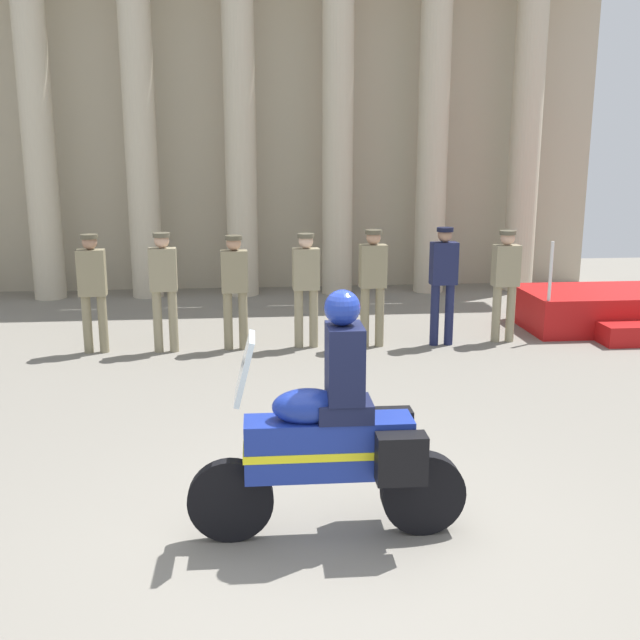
{
  "coord_description": "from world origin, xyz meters",
  "views": [
    {
      "loc": [
        -0.56,
        -4.94,
        2.88
      ],
      "look_at": [
        0.2,
        2.93,
        1.05
      ],
      "focal_mm": 41.96,
      "sensor_mm": 36.0,
      "label": 1
    }
  ],
  "objects_px": {
    "motorcycle_with_rider": "(337,437)",
    "officer_in_row_0": "(92,284)",
    "officer_in_row_3": "(306,281)",
    "reviewing_stand": "(633,310)",
    "officer_in_row_6": "(505,277)",
    "officer_in_row_5": "(443,276)",
    "officer_in_row_4": "(373,278)",
    "officer_in_row_2": "(235,283)",
    "officer_in_row_1": "(164,282)"
  },
  "relations": [
    {
      "from": "officer_in_row_3",
      "to": "motorcycle_with_rider",
      "type": "xyz_separation_m",
      "value": [
        -0.2,
        -5.5,
        -0.2
      ]
    },
    {
      "from": "officer_in_row_3",
      "to": "reviewing_stand",
      "type": "bearing_deg",
      "value": -175.3
    },
    {
      "from": "officer_in_row_6",
      "to": "motorcycle_with_rider",
      "type": "xyz_separation_m",
      "value": [
        -3.18,
        -5.53,
        -0.2
      ]
    },
    {
      "from": "officer_in_row_5",
      "to": "officer_in_row_6",
      "type": "distance_m",
      "value": 0.98
    },
    {
      "from": "motorcycle_with_rider",
      "to": "officer_in_row_2",
      "type": "bearing_deg",
      "value": -80.75
    },
    {
      "from": "officer_in_row_1",
      "to": "motorcycle_with_rider",
      "type": "bearing_deg",
      "value": 106.16
    },
    {
      "from": "reviewing_stand",
      "to": "officer_in_row_1",
      "type": "distance_m",
      "value": 7.49
    },
    {
      "from": "officer_in_row_2",
      "to": "officer_in_row_1",
      "type": "bearing_deg",
      "value": 0.28
    },
    {
      "from": "officer_in_row_2",
      "to": "officer_in_row_3",
      "type": "bearing_deg",
      "value": 178.66
    },
    {
      "from": "officer_in_row_1",
      "to": "officer_in_row_6",
      "type": "bearing_deg",
      "value": 178.69
    },
    {
      "from": "officer_in_row_2",
      "to": "motorcycle_with_rider",
      "type": "relative_size",
      "value": 0.8
    },
    {
      "from": "officer_in_row_1",
      "to": "reviewing_stand",
      "type": "bearing_deg",
      "value": -176.72
    },
    {
      "from": "officer_in_row_5",
      "to": "reviewing_stand",
      "type": "bearing_deg",
      "value": -170.12
    },
    {
      "from": "officer_in_row_0",
      "to": "officer_in_row_5",
      "type": "height_order",
      "value": "officer_in_row_5"
    },
    {
      "from": "officer_in_row_0",
      "to": "officer_in_row_2",
      "type": "distance_m",
      "value": 2.0
    },
    {
      "from": "reviewing_stand",
      "to": "officer_in_row_4",
      "type": "bearing_deg",
      "value": -170.65
    },
    {
      "from": "officer_in_row_2",
      "to": "officer_in_row_6",
      "type": "height_order",
      "value": "officer_in_row_6"
    },
    {
      "from": "officer_in_row_5",
      "to": "officer_in_row_4",
      "type": "bearing_deg",
      "value": -2.95
    },
    {
      "from": "officer_in_row_0",
      "to": "officer_in_row_1",
      "type": "height_order",
      "value": "officer_in_row_1"
    },
    {
      "from": "reviewing_stand",
      "to": "officer_in_row_3",
      "type": "relative_size",
      "value": 2.13
    },
    {
      "from": "officer_in_row_1",
      "to": "officer_in_row_2",
      "type": "bearing_deg",
      "value": -179.72
    },
    {
      "from": "officer_in_row_3",
      "to": "officer_in_row_6",
      "type": "bearing_deg",
      "value": 178.17
    },
    {
      "from": "officer_in_row_0",
      "to": "officer_in_row_4",
      "type": "bearing_deg",
      "value": 176.89
    },
    {
      "from": "motorcycle_with_rider",
      "to": "officer_in_row_3",
      "type": "bearing_deg",
      "value": -91.43
    },
    {
      "from": "reviewing_stand",
      "to": "officer_in_row_1",
      "type": "height_order",
      "value": "officer_in_row_1"
    },
    {
      "from": "officer_in_row_0",
      "to": "officer_in_row_1",
      "type": "relative_size",
      "value": 0.99
    },
    {
      "from": "officer_in_row_5",
      "to": "officer_in_row_6",
      "type": "height_order",
      "value": "officer_in_row_5"
    },
    {
      "from": "officer_in_row_0",
      "to": "motorcycle_with_rider",
      "type": "bearing_deg",
      "value": 114.78
    },
    {
      "from": "officer_in_row_6",
      "to": "motorcycle_with_rider",
      "type": "relative_size",
      "value": 0.81
    },
    {
      "from": "reviewing_stand",
      "to": "officer_in_row_0",
      "type": "bearing_deg",
      "value": -175.37
    },
    {
      "from": "officer_in_row_2",
      "to": "officer_in_row_3",
      "type": "distance_m",
      "value": 1.03
    },
    {
      "from": "officer_in_row_2",
      "to": "officer_in_row_6",
      "type": "bearing_deg",
      "value": 178.29
    },
    {
      "from": "reviewing_stand",
      "to": "motorcycle_with_rider",
      "type": "distance_m",
      "value": 8.34
    },
    {
      "from": "officer_in_row_2",
      "to": "officer_in_row_3",
      "type": "xyz_separation_m",
      "value": [
        1.03,
        0.02,
        0.01
      ]
    },
    {
      "from": "officer_in_row_3",
      "to": "motorcycle_with_rider",
      "type": "relative_size",
      "value": 0.8
    },
    {
      "from": "officer_in_row_4",
      "to": "officer_in_row_6",
      "type": "distance_m",
      "value": 2.02
    },
    {
      "from": "officer_in_row_1",
      "to": "officer_in_row_5",
      "type": "xyz_separation_m",
      "value": [
        4.04,
        0.01,
        0.02
      ]
    },
    {
      "from": "officer_in_row_4",
      "to": "motorcycle_with_rider",
      "type": "bearing_deg",
      "value": 75.47
    },
    {
      "from": "officer_in_row_6",
      "to": "officer_in_row_3",
      "type": "bearing_deg",
      "value": -1.83
    },
    {
      "from": "officer_in_row_3",
      "to": "officer_in_row_1",
      "type": "bearing_deg",
      "value": -0.54
    },
    {
      "from": "officer_in_row_1",
      "to": "motorcycle_with_rider",
      "type": "xyz_separation_m",
      "value": [
        1.83,
        -5.43,
        -0.22
      ]
    },
    {
      "from": "officer_in_row_4",
      "to": "officer_in_row_2",
      "type": "bearing_deg",
      "value": -3.37
    },
    {
      "from": "motorcycle_with_rider",
      "to": "officer_in_row_0",
      "type": "bearing_deg",
      "value": -62.15
    },
    {
      "from": "reviewing_stand",
      "to": "officer_in_row_2",
      "type": "height_order",
      "value": "officer_in_row_2"
    },
    {
      "from": "officer_in_row_6",
      "to": "motorcycle_with_rider",
      "type": "bearing_deg",
      "value": 57.65
    },
    {
      "from": "officer_in_row_3",
      "to": "officer_in_row_5",
      "type": "relative_size",
      "value": 0.96
    },
    {
      "from": "officer_in_row_5",
      "to": "motorcycle_with_rider",
      "type": "relative_size",
      "value": 0.84
    },
    {
      "from": "officer_in_row_1",
      "to": "officer_in_row_4",
      "type": "bearing_deg",
      "value": 177.85
    },
    {
      "from": "officer_in_row_5",
      "to": "officer_in_row_3",
      "type": "bearing_deg",
      "value": -4.19
    },
    {
      "from": "officer_in_row_3",
      "to": "officer_in_row_6",
      "type": "relative_size",
      "value": 1.0
    }
  ]
}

